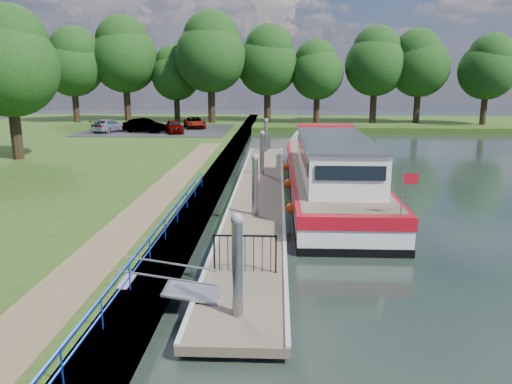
{
  "coord_description": "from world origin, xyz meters",
  "views": [
    {
      "loc": [
        0.93,
        -11.52,
        6.0
      ],
      "look_at": [
        0.05,
        8.35,
        1.4
      ],
      "focal_mm": 35.0,
      "sensor_mm": 36.0,
      "label": 1
    }
  ],
  "objects_px": {
    "pontoon": "(259,195)",
    "car_b": "(144,125)",
    "car_c": "(110,125)",
    "car_d": "(195,122)",
    "car_a": "(174,126)",
    "barge": "(327,170)"
  },
  "relations": [
    {
      "from": "car_b",
      "to": "car_c",
      "type": "bearing_deg",
      "value": 98.53
    },
    {
      "from": "pontoon",
      "to": "car_a",
      "type": "bearing_deg",
      "value": 111.74
    },
    {
      "from": "pontoon",
      "to": "barge",
      "type": "relative_size",
      "value": 1.42
    },
    {
      "from": "pontoon",
      "to": "car_a",
      "type": "distance_m",
      "value": 23.98
    },
    {
      "from": "car_a",
      "to": "car_c",
      "type": "height_order",
      "value": "car_a"
    },
    {
      "from": "car_b",
      "to": "barge",
      "type": "bearing_deg",
      "value": -127.01
    },
    {
      "from": "pontoon",
      "to": "car_a",
      "type": "relative_size",
      "value": 8.34
    },
    {
      "from": "barge",
      "to": "car_d",
      "type": "bearing_deg",
      "value": 114.44
    },
    {
      "from": "car_c",
      "to": "car_d",
      "type": "xyz_separation_m",
      "value": [
        7.61,
        3.86,
        -0.02
      ]
    },
    {
      "from": "car_b",
      "to": "pontoon",
      "type": "bearing_deg",
      "value": -136.27
    },
    {
      "from": "car_a",
      "to": "car_b",
      "type": "relative_size",
      "value": 0.9
    },
    {
      "from": "car_b",
      "to": "car_a",
      "type": "bearing_deg",
      "value": -80.63
    },
    {
      "from": "pontoon",
      "to": "car_a",
      "type": "xyz_separation_m",
      "value": [
        -8.87,
        22.25,
        1.26
      ]
    },
    {
      "from": "barge",
      "to": "car_c",
      "type": "xyz_separation_m",
      "value": [
        -18.92,
        21.02,
        0.34
      ]
    },
    {
      "from": "pontoon",
      "to": "car_c",
      "type": "xyz_separation_m",
      "value": [
        -15.33,
        23.07,
        1.25
      ]
    },
    {
      "from": "car_a",
      "to": "barge",
      "type": "bearing_deg",
      "value": -77.34
    },
    {
      "from": "barge",
      "to": "car_c",
      "type": "height_order",
      "value": "barge"
    },
    {
      "from": "pontoon",
      "to": "car_b",
      "type": "distance_m",
      "value": 25.53
    },
    {
      "from": "car_b",
      "to": "car_d",
      "type": "distance_m",
      "value": 5.96
    },
    {
      "from": "barge",
      "to": "car_b",
      "type": "distance_m",
      "value": 25.69
    },
    {
      "from": "pontoon",
      "to": "car_b",
      "type": "height_order",
      "value": "car_b"
    },
    {
      "from": "car_d",
      "to": "barge",
      "type": "bearing_deg",
      "value": -83.08
    }
  ]
}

